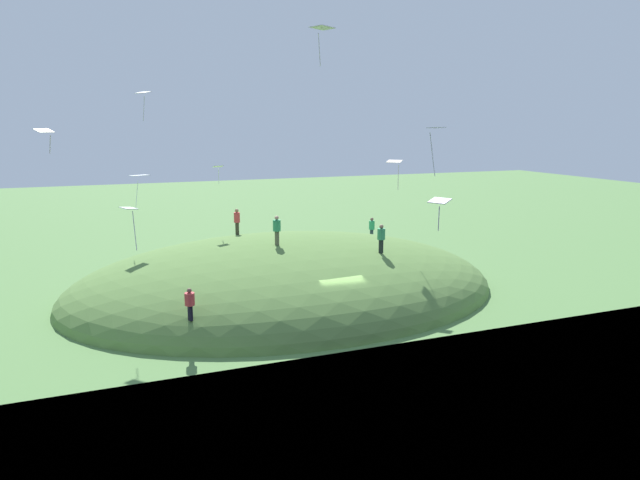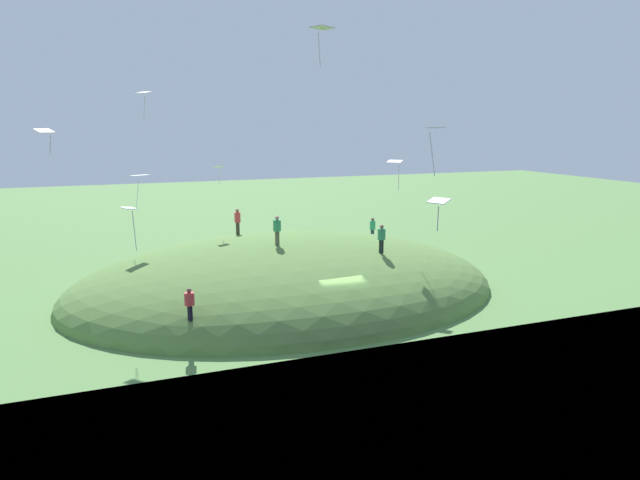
# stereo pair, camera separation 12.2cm
# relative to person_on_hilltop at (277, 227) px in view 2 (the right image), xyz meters

# --- Properties ---
(ground_plane) EXTENTS (160.00, 160.00, 0.00)m
(ground_plane) POSITION_rel_person_on_hilltop_xyz_m (-4.68, -1.82, -4.44)
(ground_plane) COLOR #558043
(grass_hill) EXTENTS (20.11, 27.24, 6.79)m
(grass_hill) POSITION_rel_person_on_hilltop_xyz_m (1.38, -0.96, -4.44)
(grass_hill) COLOR #577D3C
(grass_hill) RESTS_ON ground_plane
(person_on_hilltop) EXTENTS (0.58, 0.58, 1.75)m
(person_on_hilltop) POSITION_rel_person_on_hilltop_xyz_m (0.00, 0.00, 0.00)
(person_on_hilltop) COLOR #50533C
(person_on_hilltop) RESTS_ON grass_hill
(person_near_shore) EXTENTS (0.59, 0.59, 1.56)m
(person_near_shore) POSITION_rel_person_on_hilltop_xyz_m (-6.11, 6.13, -2.07)
(person_near_shore) COLOR black
(person_near_shore) RESTS_ON grass_hill
(person_with_child) EXTENTS (0.45, 0.45, 1.79)m
(person_with_child) POSITION_rel_person_on_hilltop_xyz_m (5.68, 1.07, -0.29)
(person_with_child) COLOR #373624
(person_with_child) RESTS_ON grass_hill
(person_watching_kites) EXTENTS (0.62, 0.62, 1.77)m
(person_watching_kites) POSITION_rel_person_on_hilltop_xyz_m (7.41, -9.97, -1.81)
(person_watching_kites) COLOR #243343
(person_watching_kites) RESTS_ON grass_hill
(person_walking_path) EXTENTS (0.58, 0.58, 1.72)m
(person_walking_path) POSITION_rel_person_on_hilltop_xyz_m (-2.47, -5.65, -0.47)
(person_walking_path) COLOR black
(person_walking_path) RESTS_ON grass_hill
(kite_0) EXTENTS (1.11, 1.30, 2.08)m
(kite_0) POSITION_rel_person_on_hilltop_xyz_m (5.37, 7.23, 2.73)
(kite_0) COLOR white
(kite_1) EXTENTS (0.89, 0.77, 1.21)m
(kite_1) POSITION_rel_person_on_hilltop_xyz_m (-14.07, -1.98, 3.12)
(kite_1) COLOR white
(kite_2) EXTENTS (1.08, 1.08, 1.84)m
(kite_2) POSITION_rel_person_on_hilltop_xyz_m (-0.42, -7.55, 3.59)
(kite_2) COLOR white
(kite_3) EXTENTS (0.90, 0.99, 2.16)m
(kite_3) POSITION_rel_person_on_hilltop_xyz_m (-10.05, -4.28, 5.62)
(kite_3) COLOR white
(kite_4) EXTENTS (0.84, 0.89, 1.12)m
(kite_4) POSITION_rel_person_on_hilltop_xyz_m (-3.17, 11.77, 5.61)
(kite_4) COLOR #F3E7CF
(kite_5) EXTENTS (0.89, 0.75, 1.91)m
(kite_5) POSITION_rel_person_on_hilltop_xyz_m (-6.93, 8.56, 2.35)
(kite_5) COLOR white
(kite_6) EXTENTS (0.98, 0.96, 1.68)m
(kite_6) POSITION_rel_person_on_hilltop_xyz_m (3.00, 6.90, 7.62)
(kite_6) COLOR silver
(kite_7) EXTENTS (1.26, 1.36, 1.82)m
(kite_7) POSITION_rel_person_on_hilltop_xyz_m (-5.51, -0.70, 10.36)
(kite_7) COLOR silver
(kite_9) EXTENTS (0.66, 0.73, 1.28)m
(kite_9) POSITION_rel_person_on_hilltop_xyz_m (5.95, 2.17, 3.13)
(kite_9) COLOR white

